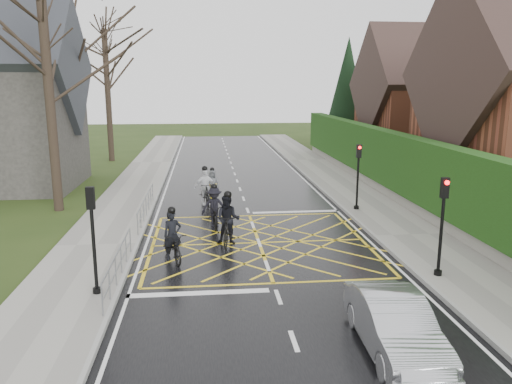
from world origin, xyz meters
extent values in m
plane|color=#223311|center=(0.00, 0.00, 0.00)|extent=(120.00, 120.00, 0.00)
cube|color=black|center=(0.00, 0.00, 0.01)|extent=(9.00, 80.00, 0.01)
cube|color=gray|center=(6.00, 0.00, 0.07)|extent=(3.00, 80.00, 0.15)
cube|color=gray|center=(-6.00, 0.00, 0.07)|extent=(3.00, 80.00, 0.15)
cube|color=slate|center=(7.75, 6.00, 0.35)|extent=(0.50, 38.00, 0.70)
cube|color=#1B370F|center=(7.75, 6.00, 2.10)|extent=(0.90, 38.00, 2.80)
cube|color=brown|center=(14.75, 18.00, 3.00)|extent=(9.00, 8.00, 6.00)
cube|color=#30211D|center=(14.75, 18.00, 5.90)|extent=(9.80, 8.80, 8.80)
cube|color=brown|center=(17.45, 18.00, 8.50)|extent=(0.70, 0.70, 1.60)
cylinder|color=black|center=(10.75, 26.00, 0.60)|extent=(0.50, 0.50, 1.20)
cone|color=black|center=(10.75, 26.00, 5.00)|extent=(4.60, 4.60, 10.00)
cube|color=#2D2B28|center=(-13.50, 12.00, 3.50)|extent=(8.00, 7.00, 7.00)
cylinder|color=black|center=(-9.00, 6.00, 5.50)|extent=(0.44, 0.44, 11.00)
cylinder|color=black|center=(-10.00, 14.00, 6.00)|extent=(0.44, 0.44, 12.00)
cylinder|color=black|center=(-9.30, 22.00, 5.00)|extent=(0.44, 0.44, 10.00)
cylinder|color=slate|center=(-4.65, -3.50, 1.00)|extent=(0.05, 5.00, 0.05)
cylinder|color=slate|center=(-4.65, -3.50, 0.55)|extent=(0.04, 5.00, 0.04)
cylinder|color=slate|center=(-4.65, -6.00, 0.50)|extent=(0.04, 0.04, 1.00)
cylinder|color=slate|center=(-4.65, -1.00, 0.50)|extent=(0.04, 0.04, 1.00)
cylinder|color=slate|center=(-4.65, 4.00, 1.00)|extent=(0.05, 6.00, 0.05)
cylinder|color=slate|center=(-4.65, 4.00, 0.55)|extent=(0.04, 6.00, 0.04)
cylinder|color=slate|center=(-4.65, 1.00, 0.50)|extent=(0.04, 0.04, 1.00)
cylinder|color=slate|center=(-4.65, 7.00, 0.50)|extent=(0.04, 0.04, 1.00)
cylinder|color=black|center=(5.10, 4.20, 1.50)|extent=(0.10, 0.10, 3.00)
cylinder|color=black|center=(5.10, 4.20, 0.15)|extent=(0.24, 0.24, 0.30)
cube|color=black|center=(5.10, 4.20, 2.90)|extent=(0.22, 0.16, 0.62)
sphere|color=#FF0C0C|center=(5.10, 4.08, 3.08)|extent=(0.14, 0.14, 0.14)
cylinder|color=black|center=(5.10, -4.20, 1.50)|extent=(0.10, 0.10, 3.00)
cylinder|color=black|center=(5.10, -4.20, 0.15)|extent=(0.24, 0.24, 0.30)
cube|color=black|center=(5.10, -4.20, 2.90)|extent=(0.22, 0.16, 0.62)
sphere|color=#FF0C0C|center=(5.10, -4.32, 3.08)|extent=(0.14, 0.14, 0.14)
cylinder|color=black|center=(-5.10, -4.50, 1.50)|extent=(0.10, 0.10, 3.00)
cylinder|color=black|center=(-5.10, -4.50, 0.15)|extent=(0.24, 0.24, 0.30)
cube|color=black|center=(-5.10, -4.50, 2.90)|extent=(0.22, 0.16, 0.62)
sphere|color=#FF0C0C|center=(-5.10, -4.38, 3.08)|extent=(0.14, 0.14, 0.14)
imported|color=black|center=(-3.15, -1.58, 0.51)|extent=(1.28, 2.04, 1.01)
imported|color=black|center=(-3.15, -1.48, 0.86)|extent=(0.73, 0.60, 1.72)
sphere|color=black|center=(-3.15, -1.48, 1.74)|extent=(0.27, 0.27, 0.27)
imported|color=black|center=(-1.17, -0.07, 0.62)|extent=(0.98, 2.13, 1.23)
imported|color=black|center=(-1.17, 0.03, 0.94)|extent=(1.04, 0.89, 1.89)
sphere|color=black|center=(-1.17, 0.03, 1.91)|extent=(0.30, 0.30, 0.30)
imported|color=black|center=(-1.63, 2.35, 0.50)|extent=(0.77, 1.94, 1.00)
imported|color=black|center=(-1.63, 2.45, 0.85)|extent=(1.13, 0.69, 1.70)
sphere|color=black|center=(-1.63, 2.45, 1.72)|extent=(0.27, 0.27, 0.27)
imported|color=black|center=(-2.00, 6.30, 0.59)|extent=(0.91, 2.04, 1.19)
imported|color=silver|center=(-2.00, 6.40, 0.91)|extent=(1.13, 0.63, 1.81)
sphere|color=black|center=(-2.00, 6.40, 1.83)|extent=(0.28, 0.28, 0.28)
imported|color=gold|center=(-1.62, 7.84, 0.44)|extent=(0.75, 1.74, 0.89)
imported|color=#4D5054|center=(-1.62, 7.94, 0.75)|extent=(0.78, 0.55, 1.51)
sphere|color=black|center=(-1.62, 7.94, 1.53)|extent=(0.24, 0.24, 0.24)
imported|color=#AFB1B6|center=(2.16, -8.17, 0.65)|extent=(1.49, 3.98, 1.30)
camera|label=1|loc=(-2.00, -18.06, 5.91)|focal=35.00mm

